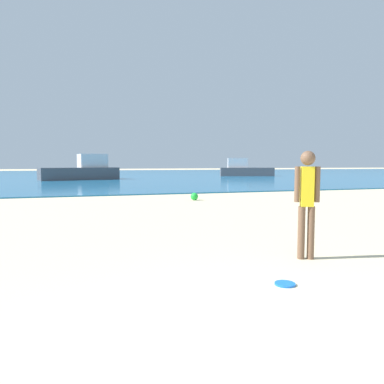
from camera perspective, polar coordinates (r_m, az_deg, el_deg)
The scene contains 6 objects.
water at distance 46.47m, azimuth -15.12°, elevation 2.61°, with size 160.00×60.00×0.06m, color #1E6B9E.
person_standing at distance 5.70m, azimuth 17.66°, elevation -0.91°, with size 0.36×0.22×1.64m.
frisbee at distance 4.59m, azimuth 14.45°, elevation -13.85°, with size 0.25×0.25×0.03m, color blue.
boat_near at distance 32.66m, azimuth -16.91°, elevation 3.22°, with size 6.80×3.61×2.21m.
boat_far at distance 40.65m, azimuth 8.29°, elevation 3.48°, with size 6.11×3.61×1.98m.
beach_ball at distance 14.28m, azimuth 0.38°, elevation -0.71°, with size 0.30×0.30×0.30m, color green.
Camera 1 is at (-1.72, -1.49, 1.45)m, focal length 33.84 mm.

